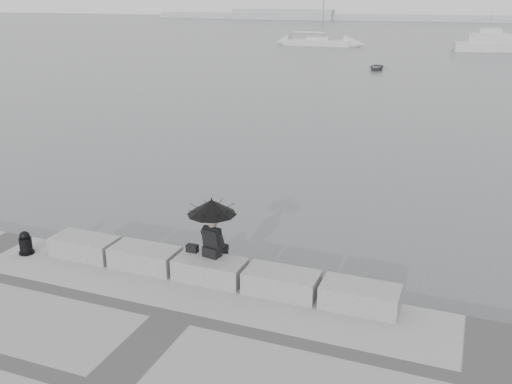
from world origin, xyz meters
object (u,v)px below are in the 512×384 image
at_px(mooring_bollard, 26,244).
at_px(dinghy, 377,67).
at_px(seated_person, 212,215).
at_px(motor_cruiser, 497,44).
at_px(sailboat_left, 318,42).

xyz_separation_m(mooring_bollard, dinghy, (0.93, 44.55, -0.51)).
distance_m(seated_person, dinghy, 44.13).
distance_m(seated_person, mooring_bollard, 5.03).
bearing_deg(seated_person, motor_cruiser, 95.26).
distance_m(mooring_bollard, motor_cruiser, 69.38).
xyz_separation_m(sailboat_left, motor_cruiser, (22.91, -0.45, 0.39)).
height_order(seated_person, dinghy, seated_person).
relative_size(mooring_bollard, sailboat_left, 0.05).
relative_size(motor_cruiser, dinghy, 3.76).
relative_size(mooring_bollard, motor_cruiser, 0.06).
height_order(mooring_bollard, sailboat_left, sailboat_left).
bearing_deg(mooring_bollard, dinghy, 88.80).
distance_m(mooring_bollard, dinghy, 44.57).
bearing_deg(mooring_bollard, motor_cruiser, 80.43).
relative_size(mooring_bollard, dinghy, 0.21).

